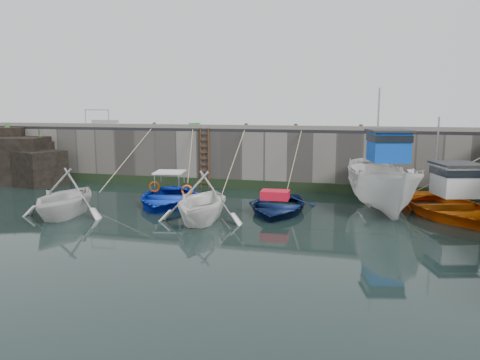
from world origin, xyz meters
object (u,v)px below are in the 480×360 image
(boat_near_navy, at_px, (278,211))
(boat_far_white, at_px, (383,185))
(bollard_c, at_px, (246,126))
(bollard_d, at_px, (296,127))
(boat_near_blue, at_px, (168,203))
(bollard_b, at_px, (197,126))
(bollard_e, at_px, (361,127))
(ladder, at_px, (204,158))
(boat_near_blacktrim, at_px, (202,221))
(bollard_a, at_px, (154,125))
(fish_crate, at_px, (195,126))
(boat_far_orange, at_px, (447,205))
(boat_near_white, at_px, (66,216))

(boat_near_navy, distance_m, boat_far_white, 4.56)
(bollard_c, distance_m, bollard_d, 2.60)
(boat_near_blue, relative_size, bollard_b, 18.24)
(bollard_e, bearing_deg, boat_near_navy, -122.97)
(ladder, height_order, bollard_b, bollard_b)
(bollard_b, bearing_deg, boat_near_blacktrim, -68.95)
(bollard_b, height_order, bollard_e, same)
(bollard_a, height_order, bollard_c, same)
(fish_crate, bearing_deg, boat_far_orange, -33.69)
(boat_near_blue, distance_m, boat_near_navy, 5.11)
(bollard_a, xyz_separation_m, bollard_c, (5.20, 0.00, 0.00))
(boat_near_navy, relative_size, boat_far_orange, 0.67)
(fish_crate, bearing_deg, ladder, -45.79)
(boat_far_orange, xyz_separation_m, bollard_e, (-3.52, 3.83, 2.90))
(bollard_e, bearing_deg, boat_far_white, -74.06)
(ladder, height_order, bollard_d, bollard_d)
(ladder, relative_size, bollard_a, 11.43)
(boat_near_white, xyz_separation_m, bollard_b, (2.74, 7.91, 3.30))
(boat_near_blacktrim, height_order, bollard_a, bollard_a)
(bollard_b, bearing_deg, boat_near_white, -109.08)
(boat_near_white, xyz_separation_m, bollard_d, (8.04, 7.91, 3.30))
(boat_near_navy, bearing_deg, fish_crate, 135.04)
(bollard_d, bearing_deg, boat_near_navy, -90.00)
(boat_far_orange, height_order, bollard_b, boat_far_orange)
(boat_near_blacktrim, height_order, boat_near_navy, boat_near_blacktrim)
(bollard_e, bearing_deg, bollard_a, 180.00)
(ladder, relative_size, bollard_c, 11.43)
(boat_near_white, relative_size, boat_near_blacktrim, 1.00)
(ladder, height_order, bollard_c, bollard_c)
(bollard_a, distance_m, bollard_c, 5.20)
(boat_near_blacktrim, bearing_deg, boat_far_orange, 16.06)
(fish_crate, bearing_deg, bollard_d, -16.56)
(ladder, distance_m, fish_crate, 1.87)
(boat_near_navy, xyz_separation_m, boat_far_orange, (6.72, 1.11, 0.40))
(fish_crate, xyz_separation_m, bollard_c, (2.87, -0.05, 0.01))
(boat_near_blue, height_order, bollard_b, bollard_b)
(ladder, bearing_deg, boat_far_white, -19.50)
(boat_far_orange, relative_size, bollard_c, 24.78)
(boat_near_white, distance_m, boat_near_blue, 4.44)
(boat_far_orange, relative_size, bollard_e, 24.78)
(ladder, bearing_deg, bollard_a, 173.62)
(boat_far_orange, bearing_deg, boat_near_blue, 167.42)
(boat_far_orange, bearing_deg, boat_near_white, 179.21)
(ladder, relative_size, boat_near_navy, 0.69)
(boat_far_white, xyz_separation_m, bollard_c, (-6.81, 3.53, 2.26))
(boat_near_blue, bearing_deg, boat_far_orange, -6.77)
(ladder, height_order, boat_near_blue, ladder)
(boat_far_white, xyz_separation_m, bollard_e, (-1.01, 3.53, 2.26))
(ladder, height_order, boat_near_navy, ladder)
(bollard_b, bearing_deg, boat_far_orange, -17.67)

